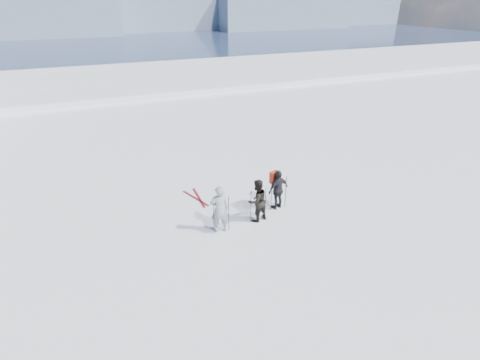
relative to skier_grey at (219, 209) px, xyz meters
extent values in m
plane|color=white|center=(2.67, 57.11, -18.39)|extent=(220.00, 208.01, 71.62)
cube|color=white|center=(2.67, 27.11, -7.39)|extent=(180.00, 16.00, 14.00)
plane|color=navy|center=(2.67, 287.11, -30.89)|extent=(820.00, 820.00, 0.00)
cube|color=slate|center=(-37.33, 437.11, -11.89)|extent=(160.00, 80.00, 38.00)
cube|color=slate|center=(102.67, 467.11, -4.89)|extent=(140.00, 80.00, 52.00)
cube|color=slate|center=(232.67, 437.11, -10.89)|extent=(160.00, 80.00, 40.00)
cube|color=slate|center=(352.67, 467.11, -14.89)|extent=(130.00, 80.00, 32.00)
cube|color=white|center=(352.67, 467.11, -1.89)|extent=(110.50, 70.00, 8.00)
imported|color=#90979E|center=(0.00, 0.00, 0.00)|extent=(0.71, 0.52, 1.78)
imported|color=black|center=(1.50, 0.16, -0.07)|extent=(0.93, 0.81, 1.65)
imported|color=black|center=(2.62, 0.64, -0.08)|extent=(1.01, 0.62, 1.61)
cube|color=red|center=(2.56, 0.89, 0.96)|extent=(0.38, 0.27, 0.47)
cylinder|color=black|center=(-0.25, -0.10, -0.29)|extent=(0.02, 0.02, 1.20)
cylinder|color=black|center=(0.30, -0.09, -0.20)|extent=(0.02, 0.02, 1.37)
cylinder|color=black|center=(1.25, 0.13, -0.25)|extent=(0.02, 0.02, 1.28)
cylinder|color=black|center=(1.81, 0.09, -0.21)|extent=(0.02, 0.02, 1.36)
cylinder|color=black|center=(2.32, 0.61, -0.25)|extent=(0.02, 0.02, 1.28)
cylinder|color=black|center=(2.93, 0.60, -0.22)|extent=(0.02, 0.02, 1.34)
cube|color=black|center=(-0.13, 2.59, -0.87)|extent=(0.68, 1.62, 0.03)
cube|color=black|center=(0.01, 2.59, -0.87)|extent=(0.14, 1.70, 0.03)
camera|label=1|loc=(-3.61, -10.47, 6.63)|focal=28.00mm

